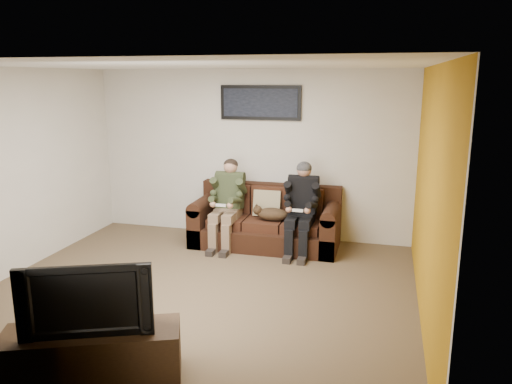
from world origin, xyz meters
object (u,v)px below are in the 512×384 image
(person_right, at_px, (302,203))
(television, at_px, (88,297))
(framed_poster, at_px, (260,103))
(sofa, at_px, (267,223))
(person_left, at_px, (228,198))
(cat, at_px, (271,214))
(tv_stand, at_px, (93,356))

(person_right, relative_size, television, 1.24)
(person_right, height_order, television, person_right)
(framed_poster, bearing_deg, sofa, -62.78)
(person_left, relative_size, cat, 1.96)
(person_right, bearing_deg, person_left, -179.98)
(person_right, distance_m, framed_poster, 1.67)
(person_left, relative_size, television, 1.23)
(person_left, distance_m, television, 3.60)
(sofa, bearing_deg, person_right, -17.96)
(person_left, xyz_separation_m, framed_poster, (0.36, 0.57, 1.38))
(framed_poster, bearing_deg, person_right, -36.98)
(person_right, bearing_deg, sofa, 162.04)
(cat, bearing_deg, person_left, 179.39)
(framed_poster, xyz_separation_m, television, (-0.37, -4.17, -1.35))
(sofa, bearing_deg, framed_poster, 117.22)
(sofa, bearing_deg, tv_stand, -98.53)
(person_left, xyz_separation_m, person_right, (1.11, 0.00, 0.00))
(person_left, relative_size, tv_stand, 0.90)
(sofa, bearing_deg, television, -98.53)
(person_right, distance_m, tv_stand, 3.80)
(tv_stand, xyz_separation_m, television, (0.00, 0.00, 0.53))
(framed_poster, xyz_separation_m, tv_stand, (-0.37, -4.17, -1.87))
(sofa, height_order, tv_stand, sofa)
(sofa, relative_size, television, 2.06)
(cat, height_order, television, television)
(person_left, bearing_deg, person_right, 0.02)
(sofa, distance_m, person_left, 0.70)
(framed_poster, distance_m, tv_stand, 4.58)
(person_right, height_order, framed_poster, framed_poster)
(framed_poster, bearing_deg, television, -95.02)
(person_left, height_order, framed_poster, framed_poster)
(cat, bearing_deg, person_right, 0.98)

